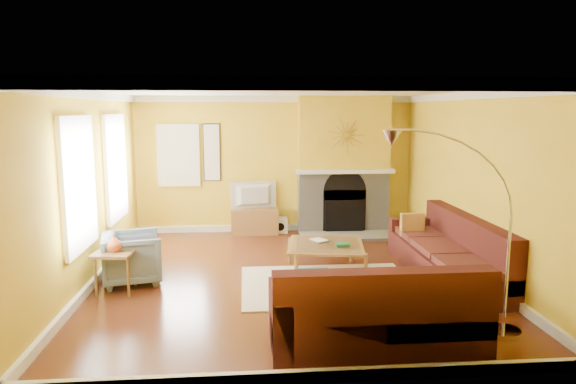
{
  "coord_description": "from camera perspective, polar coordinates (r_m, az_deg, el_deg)",
  "views": [
    {
      "loc": [
        -0.6,
        -7.23,
        2.42
      ],
      "look_at": [
        0.04,
        0.4,
        1.2
      ],
      "focal_mm": 32.0,
      "sensor_mm": 36.0,
      "label": 1
    }
  ],
  "objects": [
    {
      "name": "media_console",
      "position": [
        10.19,
        -3.71,
        -3.25
      ],
      "size": [
        0.92,
        0.41,
        0.51
      ],
      "primitive_type": "cube",
      "color": "olive",
      "rests_on": "floor"
    },
    {
      "name": "hearth",
      "position": [
        9.97,
        6.63,
        -4.89
      ],
      "size": [
        1.8,
        0.7,
        0.06
      ],
      "primitive_type": "cube",
      "color": "gray",
      "rests_on": "floor"
    },
    {
      "name": "baseboard",
      "position": [
        7.63,
        -0.07,
        -8.98
      ],
      "size": [
        5.5,
        6.0,
        0.12
      ],
      "primitive_type": null,
      "color": "white",
      "rests_on": "floor"
    },
    {
      "name": "side_table",
      "position": [
        7.34,
        -18.59,
        -8.39
      ],
      "size": [
        0.58,
        0.58,
        0.56
      ],
      "primitive_type": null,
      "rotation": [
        0.0,
        0.0,
        -0.15
      ],
      "color": "olive",
      "rests_on": "floor"
    },
    {
      "name": "crown_molding",
      "position": [
        7.26,
        -0.07,
        10.78
      ],
      "size": [
        5.5,
        6.0,
        0.12
      ],
      "primitive_type": null,
      "color": "white",
      "rests_on": "ceiling"
    },
    {
      "name": "wall_right",
      "position": [
        8.04,
        19.93,
        0.85
      ],
      "size": [
        0.02,
        6.0,
        2.7
      ],
      "primitive_type": "cube",
      "color": "gold",
      "rests_on": "ground"
    },
    {
      "name": "floor",
      "position": [
        7.65,
        -0.07,
        -9.48
      ],
      "size": [
        5.5,
        6.0,
        0.02
      ],
      "primitive_type": "cube",
      "color": "#602B14",
      "rests_on": "ground"
    },
    {
      "name": "sectional_sofa",
      "position": [
        7.02,
        10.3,
        -7.42
      ],
      "size": [
        3.11,
        3.92,
        0.9
      ],
      "primitive_type": null,
      "color": "#471916",
      "rests_on": "floor"
    },
    {
      "name": "coffee_table",
      "position": [
        7.85,
        4.22,
        -7.27
      ],
      "size": [
        1.26,
        1.26,
        0.44
      ],
      "primitive_type": null,
      "rotation": [
        0.0,
        0.0,
        -0.15
      ],
      "color": "white",
      "rests_on": "floor"
    },
    {
      "name": "tv",
      "position": [
        10.09,
        -3.74,
        -0.4
      ],
      "size": [
        0.91,
        0.31,
        0.52
      ],
      "primitive_type": "imported",
      "rotation": [
        0.0,
        0.0,
        3.35
      ],
      "color": "black",
      "rests_on": "media_console"
    },
    {
      "name": "window_back",
      "position": [
        10.31,
        -12.07,
        4.01
      ],
      "size": [
        0.82,
        0.06,
        1.22
      ],
      "primitive_type": "cube",
      "color": "white",
      "rests_on": "wall_back"
    },
    {
      "name": "wall_left",
      "position": [
        7.62,
        -21.23,
        0.35
      ],
      "size": [
        0.02,
        6.0,
        2.7
      ],
      "primitive_type": "cube",
      "color": "gold",
      "rests_on": "ground"
    },
    {
      "name": "wall_art",
      "position": [
        10.25,
        -8.46,
        4.36
      ],
      "size": [
        0.34,
        0.04,
        1.14
      ],
      "primitive_type": "cube",
      "color": "white",
      "rests_on": "wall_back"
    },
    {
      "name": "vase",
      "position": [
        7.23,
        -18.74,
        -5.42
      ],
      "size": [
        0.26,
        0.26,
        0.22
      ],
      "primitive_type": "imported",
      "rotation": [
        0.0,
        0.0,
        0.25
      ],
      "color": "#D8591E",
      "rests_on": "side_table"
    },
    {
      "name": "fireplace",
      "position": [
        10.27,
        6.16,
        3.02
      ],
      "size": [
        1.8,
        0.4,
        2.7
      ],
      "primitive_type": null,
      "color": "gray",
      "rests_on": "floor"
    },
    {
      "name": "subwoofer",
      "position": [
        10.3,
        -0.91,
        -3.7
      ],
      "size": [
        0.29,
        0.29,
        0.29
      ],
      "primitive_type": "cube",
      "color": "white",
      "rests_on": "floor"
    },
    {
      "name": "ceiling",
      "position": [
        7.26,
        -0.07,
        11.33
      ],
      "size": [
        5.5,
        6.0,
        0.02
      ],
      "primitive_type": "cube",
      "color": "white",
      "rests_on": "ground"
    },
    {
      "name": "book",
      "position": [
        7.87,
        2.91,
        -5.47
      ],
      "size": [
        0.3,
        0.32,
        0.03
      ],
      "primitive_type": "imported",
      "rotation": [
        0.0,
        0.0,
        0.55
      ],
      "color": "white",
      "rests_on": "coffee_table"
    },
    {
      "name": "window_left_near",
      "position": [
        8.84,
        -18.69,
        2.59
      ],
      "size": [
        0.06,
        1.22,
        1.72
      ],
      "primitive_type": "cube",
      "color": "white",
      "rests_on": "wall_left"
    },
    {
      "name": "armchair",
      "position": [
        7.64,
        -16.91,
        -7.0
      ],
      "size": [
        0.95,
        0.93,
        0.72
      ],
      "primitive_type": "imported",
      "rotation": [
        0.0,
        0.0,
        1.8
      ],
      "color": "slate",
      "rests_on": "floor"
    },
    {
      "name": "window_left_far",
      "position": [
        7.02,
        -22.35,
        0.82
      ],
      "size": [
        0.06,
        1.22,
        1.72
      ],
      "primitive_type": "cube",
      "color": "white",
      "rests_on": "wall_left"
    },
    {
      "name": "sunburst",
      "position": [
        10.0,
        6.47,
        6.3
      ],
      "size": [
        0.7,
        0.04,
        0.7
      ],
      "primitive_type": null,
      "color": "olive",
      "rests_on": "fireplace"
    },
    {
      "name": "wall_back",
      "position": [
        10.31,
        -1.46,
        3.09
      ],
      "size": [
        5.5,
        0.02,
        2.7
      ],
      "primitive_type": "cube",
      "color": "gold",
      "rests_on": "ground"
    },
    {
      "name": "wall_front",
      "position": [
        4.39,
        3.19,
        -5.09
      ],
      "size": [
        5.5,
        0.02,
        2.7
      ],
      "primitive_type": "cube",
      "color": "gold",
      "rests_on": "ground"
    },
    {
      "name": "arc_lamp",
      "position": [
        5.67,
        18.03,
        -4.76
      ],
      "size": [
        1.41,
        0.36,
        2.22
      ],
      "primitive_type": null,
      "color": "silver",
      "rests_on": "floor"
    },
    {
      "name": "mantel",
      "position": [
        10.05,
        6.41,
        2.3
      ],
      "size": [
        1.92,
        0.22,
        0.08
      ],
      "primitive_type": "cube",
      "color": "white",
      "rests_on": "fireplace"
    },
    {
      "name": "rug",
      "position": [
        7.32,
        4.43,
        -10.23
      ],
      "size": [
        2.4,
        1.8,
        0.02
      ],
      "primitive_type": "cube",
      "color": "beige",
      "rests_on": "floor"
    }
  ]
}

